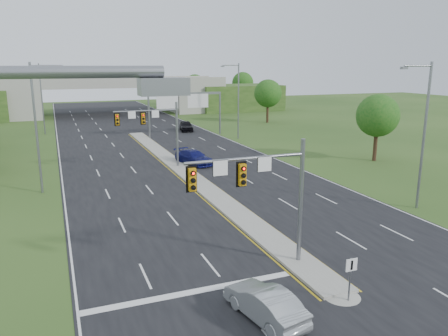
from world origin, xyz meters
The scene contains 21 objects.
ground centered at (0.00, 0.00, 0.00)m, with size 240.00×240.00×0.00m, color #294719.
road centered at (0.00, 35.00, 0.01)m, with size 24.00×160.00×0.02m, color black.
median centered at (0.00, 23.00, 0.10)m, with size 2.00×54.00×0.16m, color gray.
median_nose centered at (0.00, -4.00, 0.10)m, with size 2.00×2.00×0.16m, color gray.
lane_markings centered at (-0.60, 28.91, 0.02)m, with size 23.72×160.00×0.01m.
signal_mast_near centered at (-2.26, -0.07, 4.73)m, with size 6.62×0.60×7.00m.
signal_mast_far centered at (-2.26, 24.93, 4.73)m, with size 6.62×0.60×7.00m.
keep_right_sign centered at (0.00, -4.53, 1.52)m, with size 0.60×0.13×2.20m.
sign_gantry centered at (6.68, 44.92, 5.24)m, with size 11.58×0.44×6.67m.
overpass centered at (0.00, 80.00, 3.55)m, with size 80.00×14.00×8.10m.
lightpole_l_mid centered at (-13.30, 20.00, 6.10)m, with size 2.85×0.25×11.00m.
lightpole_l_far centered at (-13.30, 55.00, 6.10)m, with size 2.85×0.25×11.00m.
lightpole_r_near centered at (13.30, 5.00, 6.10)m, with size 2.85×0.25×11.00m.
lightpole_r_far centered at (13.30, 40.00, 6.10)m, with size 2.85×0.25×11.00m.
tree_r_near centered at (22.00, 20.00, 5.18)m, with size 4.80×4.80×7.60m.
tree_r_mid centered at (26.00, 55.00, 5.51)m, with size 5.20×5.20×8.12m.
tree_back_c centered at (24.00, 94.00, 5.51)m, with size 5.60×5.60×8.32m.
tree_back_d centered at (38.00, 94.00, 5.84)m, with size 6.00×6.00×8.85m.
car_silver centered at (-4.24, -4.30, 0.74)m, with size 1.53×4.39×1.45m, color #A7ABAE.
car_far_b centered at (2.05, 25.76, 0.79)m, with size 2.16×5.30×1.54m, color #0D1053.
car_far_c centered at (8.46, 50.24, 0.86)m, with size 1.97×4.91×1.67m, color black.
Camera 1 is at (-12.08, -19.45, 10.77)m, focal length 35.00 mm.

